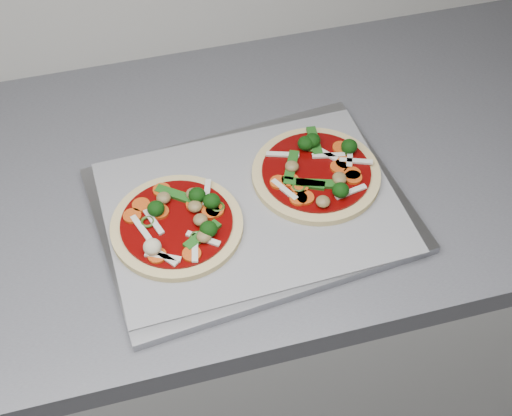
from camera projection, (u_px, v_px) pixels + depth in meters
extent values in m
cube|color=silver|center=(77.00, 371.00, 1.36)|extent=(3.60, 0.60, 0.86)
cube|color=slate|center=(17.00, 223.00, 1.02)|extent=(3.60, 0.60, 0.04)
cube|color=gray|center=(252.00, 210.00, 1.00)|extent=(0.45, 0.35, 0.01)
cube|color=#98999D|center=(252.00, 206.00, 0.99)|extent=(0.41, 0.31, 0.00)
cylinder|color=#EBCD8B|center=(177.00, 226.00, 0.96)|extent=(0.23, 0.23, 0.01)
cylinder|color=#660708|center=(177.00, 223.00, 0.96)|extent=(0.20, 0.20, 0.00)
ellipsoid|color=olive|center=(193.00, 194.00, 0.98)|extent=(0.02, 0.02, 0.01)
ellipsoid|color=olive|center=(204.00, 236.00, 0.93)|extent=(0.02, 0.02, 0.01)
ellipsoid|color=olive|center=(200.00, 220.00, 0.95)|extent=(0.03, 0.03, 0.01)
cube|color=silver|center=(141.00, 228.00, 0.95)|extent=(0.02, 0.05, 0.00)
ellipsoid|color=#103A0E|center=(209.00, 229.00, 0.94)|extent=(0.03, 0.03, 0.02)
torus|color=#2D4C15|center=(218.00, 207.00, 0.97)|extent=(0.03, 0.03, 0.00)
cube|color=silver|center=(207.00, 193.00, 0.99)|extent=(0.02, 0.05, 0.00)
cube|color=silver|center=(163.00, 257.00, 0.92)|extent=(0.05, 0.03, 0.00)
cube|color=silver|center=(163.00, 255.00, 0.92)|extent=(0.04, 0.04, 0.00)
cylinder|color=#E75A1C|center=(132.00, 216.00, 0.96)|extent=(0.03, 0.03, 0.00)
ellipsoid|color=olive|center=(163.00, 198.00, 0.98)|extent=(0.03, 0.03, 0.01)
cylinder|color=#E75A1C|center=(215.00, 210.00, 0.97)|extent=(0.03, 0.03, 0.00)
ellipsoid|color=#103A0E|center=(212.00, 201.00, 0.97)|extent=(0.03, 0.03, 0.02)
cylinder|color=#E75A1C|center=(195.00, 205.00, 0.97)|extent=(0.03, 0.03, 0.00)
cube|color=silver|center=(195.00, 247.00, 0.93)|extent=(0.02, 0.05, 0.00)
cube|color=silver|center=(203.00, 239.00, 0.93)|extent=(0.04, 0.04, 0.00)
ellipsoid|color=#103A0E|center=(197.00, 195.00, 0.97)|extent=(0.03, 0.03, 0.02)
cube|color=#1C5B15|center=(175.00, 194.00, 0.98)|extent=(0.05, 0.05, 0.00)
cylinder|color=#E75A1C|center=(192.00, 254.00, 0.92)|extent=(0.03, 0.03, 0.00)
ellipsoid|color=#103A0E|center=(156.00, 209.00, 0.96)|extent=(0.03, 0.03, 0.02)
cylinder|color=#E75A1C|center=(162.00, 190.00, 0.99)|extent=(0.03, 0.03, 0.00)
cylinder|color=#E75A1C|center=(141.00, 205.00, 0.97)|extent=(0.03, 0.03, 0.00)
ellipsoid|color=olive|center=(195.00, 206.00, 0.97)|extent=(0.03, 0.03, 0.01)
cylinder|color=#E75A1C|center=(160.00, 212.00, 0.97)|extent=(0.03, 0.03, 0.00)
cube|color=silver|center=(154.00, 222.00, 0.95)|extent=(0.02, 0.05, 0.00)
cylinder|color=#E75A1C|center=(211.00, 212.00, 0.97)|extent=(0.03, 0.03, 0.00)
cylinder|color=#E75A1C|center=(157.00, 256.00, 0.92)|extent=(0.03, 0.03, 0.00)
torus|color=#2D4C15|center=(147.00, 222.00, 0.95)|extent=(0.03, 0.03, 0.00)
ellipsoid|color=beige|center=(152.00, 247.00, 0.92)|extent=(0.02, 0.02, 0.02)
torus|color=#2D4C15|center=(197.00, 237.00, 0.94)|extent=(0.02, 0.02, 0.00)
cube|color=#1C5B15|center=(202.00, 235.00, 0.94)|extent=(0.06, 0.04, 0.00)
cylinder|color=#EBCD8B|center=(316.00, 174.00, 1.02)|extent=(0.22, 0.22, 0.01)
cylinder|color=#660708|center=(316.00, 171.00, 1.02)|extent=(0.19, 0.19, 0.00)
ellipsoid|color=olive|center=(323.00, 201.00, 0.97)|extent=(0.02, 0.02, 0.01)
ellipsoid|color=#103A0E|center=(349.00, 146.00, 1.03)|extent=(0.03, 0.03, 0.02)
cylinder|color=#E75A1C|center=(290.00, 180.00, 1.00)|extent=(0.03, 0.03, 0.00)
cylinder|color=#E75A1C|center=(339.00, 167.00, 1.02)|extent=(0.03, 0.03, 0.00)
cylinder|color=#E75A1C|center=(341.00, 148.00, 1.04)|extent=(0.03, 0.03, 0.00)
torus|color=#2D4C15|center=(299.00, 187.00, 0.99)|extent=(0.03, 0.03, 0.00)
cube|color=silver|center=(284.00, 190.00, 0.99)|extent=(0.03, 0.05, 0.00)
cylinder|color=#E75A1C|center=(305.00, 198.00, 0.98)|extent=(0.03, 0.03, 0.00)
torus|color=#2D4C15|center=(312.00, 147.00, 1.04)|extent=(0.03, 0.03, 0.00)
ellipsoid|color=#103A0E|center=(312.00, 140.00, 1.04)|extent=(0.03, 0.03, 0.02)
ellipsoid|color=olive|center=(339.00, 178.00, 1.00)|extent=(0.03, 0.03, 0.01)
cube|color=silver|center=(324.00, 152.00, 1.04)|extent=(0.03, 0.04, 0.00)
cylinder|color=#E75A1C|center=(279.00, 182.00, 1.00)|extent=(0.03, 0.03, 0.00)
cube|color=#1C5B15|center=(291.00, 166.00, 1.02)|extent=(0.04, 0.06, 0.00)
cube|color=#1C5B15|center=(314.00, 141.00, 1.05)|extent=(0.02, 0.06, 0.00)
ellipsoid|color=olive|center=(340.00, 179.00, 1.00)|extent=(0.03, 0.03, 0.01)
cube|color=silver|center=(351.00, 192.00, 0.99)|extent=(0.05, 0.02, 0.00)
ellipsoid|color=#103A0E|center=(341.00, 190.00, 0.98)|extent=(0.03, 0.03, 0.02)
cylinder|color=#E75A1C|center=(352.00, 174.00, 1.01)|extent=(0.04, 0.04, 0.00)
cylinder|color=#E75A1C|center=(298.00, 199.00, 0.98)|extent=(0.03, 0.03, 0.00)
cylinder|color=#E75A1C|center=(299.00, 188.00, 0.99)|extent=(0.03, 0.03, 0.00)
cube|color=#1C5B15|center=(316.00, 184.00, 1.00)|extent=(0.06, 0.03, 0.00)
cube|color=silver|center=(329.00, 155.00, 1.03)|extent=(0.05, 0.02, 0.00)
ellipsoid|color=#103A0E|center=(306.00, 143.00, 1.04)|extent=(0.03, 0.03, 0.02)
cube|color=silver|center=(350.00, 155.00, 1.03)|extent=(0.03, 0.05, 0.00)
ellipsoid|color=olive|center=(292.00, 166.00, 1.01)|extent=(0.03, 0.03, 0.01)
cube|color=#1C5B15|center=(304.00, 183.00, 1.00)|extent=(0.06, 0.04, 0.00)
cube|color=silver|center=(356.00, 161.00, 1.03)|extent=(0.05, 0.02, 0.00)
cylinder|color=#E75A1C|center=(353.00, 178.00, 1.01)|extent=(0.04, 0.04, 0.00)
cube|color=silver|center=(283.00, 154.00, 1.03)|extent=(0.05, 0.02, 0.00)
torus|color=#2D4C15|center=(348.00, 150.00, 1.04)|extent=(0.03, 0.03, 0.00)
cylinder|color=#E75A1C|center=(344.00, 163.00, 1.02)|extent=(0.03, 0.03, 0.00)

